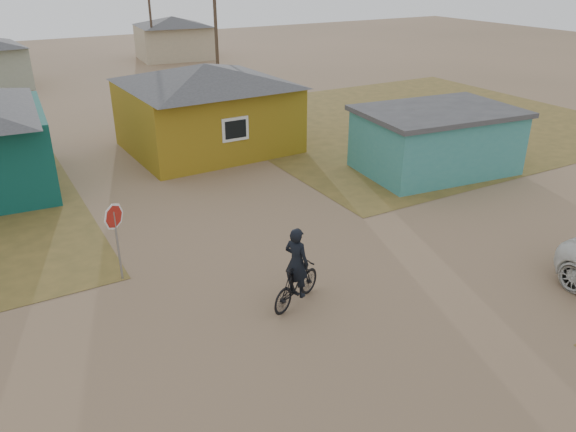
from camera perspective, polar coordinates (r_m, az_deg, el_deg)
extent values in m
plane|color=#896B4F|center=(14.46, 4.39, -9.40)|extent=(120.00, 120.00, 0.00)
cube|color=brown|center=(31.97, 12.40, 9.42)|extent=(20.00, 18.00, 0.00)
cube|color=olive|center=(26.43, -8.17, 9.96)|extent=(7.21, 6.24, 3.00)
pyramid|color=#37373A|center=(26.02, -8.44, 14.12)|extent=(7.72, 6.76, 0.90)
cube|color=silver|center=(23.70, -5.38, 8.78)|extent=(1.20, 0.06, 1.00)
cube|color=black|center=(23.67, -5.35, 8.76)|extent=(0.95, 0.04, 0.75)
cube|color=teal|center=(24.13, 14.77, 7.24)|extent=(6.39, 4.61, 2.40)
cube|color=#37373A|center=(23.79, 15.10, 10.23)|extent=(6.71, 4.93, 0.20)
cube|color=tan|center=(53.03, -11.51, 16.90)|extent=(6.41, 5.50, 2.80)
pyramid|color=#37373A|center=(52.83, -11.68, 18.83)|extent=(6.95, 6.05, 0.80)
cylinder|color=#48382B|center=(34.76, -7.30, 17.69)|extent=(0.20, 0.20, 8.00)
cylinder|color=#48382B|center=(50.11, -13.82, 19.28)|extent=(0.20, 0.20, 8.00)
cylinder|color=gray|center=(15.85, -16.89, -2.95)|extent=(0.06, 0.06, 2.04)
imported|color=black|center=(14.33, 0.86, -6.93)|extent=(1.95, 1.28, 1.14)
imported|color=black|center=(14.01, 0.88, -4.71)|extent=(0.69, 0.81, 1.87)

